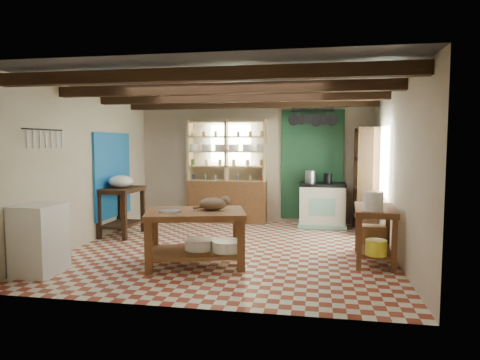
% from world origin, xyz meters
% --- Properties ---
extents(floor, '(5.00, 5.00, 0.02)m').
position_xyz_m(floor, '(0.00, 0.00, -0.01)').
color(floor, maroon).
rests_on(floor, ground).
extents(ceiling, '(5.00, 5.00, 0.02)m').
position_xyz_m(ceiling, '(0.00, 0.00, 2.60)').
color(ceiling, '#46464B').
rests_on(ceiling, wall_back).
extents(wall_back, '(5.00, 0.04, 2.60)m').
position_xyz_m(wall_back, '(0.00, 2.50, 1.30)').
color(wall_back, beige).
rests_on(wall_back, floor).
extents(wall_front, '(5.00, 0.04, 2.60)m').
position_xyz_m(wall_front, '(0.00, -2.50, 1.30)').
color(wall_front, beige).
rests_on(wall_front, floor).
extents(wall_left, '(0.04, 5.00, 2.60)m').
position_xyz_m(wall_left, '(-2.50, 0.00, 1.30)').
color(wall_left, beige).
rests_on(wall_left, floor).
extents(wall_right, '(0.04, 5.00, 2.60)m').
position_xyz_m(wall_right, '(2.50, 0.00, 1.30)').
color(wall_right, beige).
rests_on(wall_right, floor).
extents(ceiling_beams, '(5.00, 3.80, 0.15)m').
position_xyz_m(ceiling_beams, '(0.00, 0.00, 2.48)').
color(ceiling_beams, '#342012').
rests_on(ceiling_beams, ceiling).
extents(blue_wall_patch, '(0.04, 1.40, 1.60)m').
position_xyz_m(blue_wall_patch, '(-2.47, 0.90, 1.10)').
color(blue_wall_patch, '#1864B5').
rests_on(blue_wall_patch, wall_left).
extents(green_wall_patch, '(1.30, 0.04, 2.30)m').
position_xyz_m(green_wall_patch, '(1.25, 2.47, 1.25)').
color(green_wall_patch, '#1C472B').
rests_on(green_wall_patch, wall_back).
extents(window_back, '(0.90, 0.02, 0.80)m').
position_xyz_m(window_back, '(-0.50, 2.48, 1.70)').
color(window_back, silver).
rests_on(window_back, wall_back).
extents(window_right, '(0.02, 1.30, 1.20)m').
position_xyz_m(window_right, '(2.48, 1.00, 1.40)').
color(window_right, silver).
rests_on(window_right, wall_right).
extents(utensil_rail, '(0.06, 0.90, 0.28)m').
position_xyz_m(utensil_rail, '(-2.44, -1.20, 1.78)').
color(utensil_rail, black).
rests_on(utensil_rail, wall_left).
extents(pot_rack, '(0.86, 0.12, 0.36)m').
position_xyz_m(pot_rack, '(1.25, 2.05, 2.18)').
color(pot_rack, black).
rests_on(pot_rack, ceiling).
extents(shelving_unit, '(1.70, 0.34, 2.20)m').
position_xyz_m(shelving_unit, '(-0.55, 2.31, 1.10)').
color(shelving_unit, tan).
rests_on(shelving_unit, floor).
extents(tall_rack, '(0.40, 0.86, 2.00)m').
position_xyz_m(tall_rack, '(2.28, 1.80, 1.00)').
color(tall_rack, '#342012').
rests_on(tall_rack, floor).
extents(work_table, '(1.54, 1.23, 0.77)m').
position_xyz_m(work_table, '(-0.32, -0.94, 0.38)').
color(work_table, brown).
rests_on(work_table, floor).
extents(stove, '(0.92, 0.63, 0.90)m').
position_xyz_m(stove, '(1.47, 2.15, 0.45)').
color(stove, beige).
rests_on(stove, floor).
extents(prep_table, '(0.63, 0.89, 0.89)m').
position_xyz_m(prep_table, '(-2.20, 0.67, 0.45)').
color(prep_table, '#342012').
rests_on(prep_table, floor).
extents(white_cabinet, '(0.52, 0.62, 0.91)m').
position_xyz_m(white_cabinet, '(-2.22, -1.69, 0.46)').
color(white_cabinet, white).
rests_on(white_cabinet, floor).
extents(right_counter, '(0.63, 1.14, 0.79)m').
position_xyz_m(right_counter, '(2.18, -0.33, 0.40)').
color(right_counter, brown).
rests_on(right_counter, floor).
extents(cat, '(0.48, 0.44, 0.18)m').
position_xyz_m(cat, '(-0.09, -0.83, 0.85)').
color(cat, '#886C4F').
rests_on(cat, work_table).
extents(steel_tray, '(0.39, 0.39, 0.02)m').
position_xyz_m(steel_tray, '(-0.64, -1.08, 0.78)').
color(steel_tray, '#ADAEB5').
rests_on(steel_tray, work_table).
extents(basin_large, '(0.51, 0.51, 0.14)m').
position_xyz_m(basin_large, '(-0.28, -0.88, 0.27)').
color(basin_large, white).
rests_on(basin_large, work_table).
extents(basin_small, '(0.53, 0.53, 0.15)m').
position_xyz_m(basin_small, '(0.14, -0.92, 0.28)').
color(basin_small, white).
rests_on(basin_small, work_table).
extents(kettle_left, '(0.22, 0.22, 0.25)m').
position_xyz_m(kettle_left, '(1.22, 2.15, 1.02)').
color(kettle_left, '#ADAEB5').
rests_on(kettle_left, stove).
extents(kettle_right, '(0.16, 0.16, 0.20)m').
position_xyz_m(kettle_right, '(1.57, 2.15, 1.00)').
color(kettle_right, black).
rests_on(kettle_right, stove).
extents(enamel_bowl, '(0.46, 0.46, 0.22)m').
position_xyz_m(enamel_bowl, '(-2.20, 0.67, 1.00)').
color(enamel_bowl, white).
rests_on(enamel_bowl, prep_table).
extents(white_bucket, '(0.28, 0.28, 0.27)m').
position_xyz_m(white_bucket, '(2.11, -0.68, 0.93)').
color(white_bucket, white).
rests_on(white_bucket, right_counter).
extents(wicker_basket, '(0.39, 0.32, 0.26)m').
position_xyz_m(wicker_basket, '(2.20, -0.03, 0.34)').
color(wicker_basket, '#93603B').
rests_on(wicker_basket, right_counter).
extents(yellow_tub, '(0.30, 0.30, 0.21)m').
position_xyz_m(yellow_tub, '(2.15, -0.78, 0.31)').
color(yellow_tub, yellow).
rests_on(yellow_tub, right_counter).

